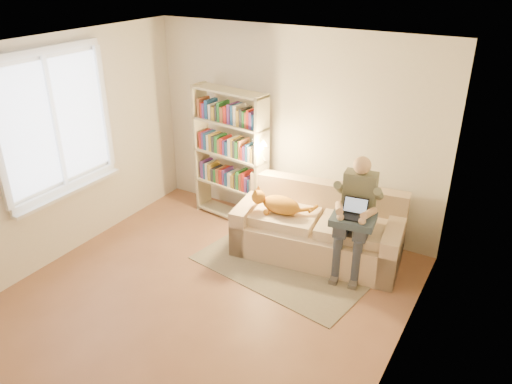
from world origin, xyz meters
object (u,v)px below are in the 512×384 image
Objects in this scene: sofa at (319,232)px; person at (356,209)px; laptop at (351,211)px; cat at (279,204)px; bookshelf at (230,150)px.

sofa is 1.52× the size of person.
person reaches higher than laptop.
cat is (-0.93, -0.11, -0.13)m from person.
laptop is (0.90, -0.01, 0.15)m from cat.
person is at bearing -18.49° from sofa.
sofa is 2.88× the size of cat.
sofa reaches higher than cat.
bookshelf is at bearing 146.93° from cat.
bookshelf is (-0.97, 0.45, 0.36)m from cat.
person is at bearing -3.55° from bookshelf.
bookshelf is (-1.43, 0.26, 0.70)m from sofa.
cat is at bearing -165.28° from sofa.
bookshelf is at bearing 161.59° from person.
sofa is 6.83× the size of laptop.
bookshelf is (-1.87, 0.46, 0.21)m from laptop.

